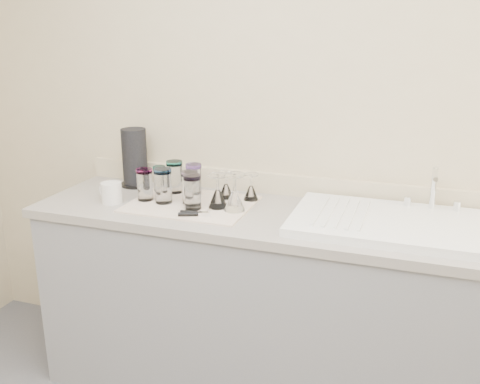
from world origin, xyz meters
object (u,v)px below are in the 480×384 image
at_px(goblet_back_left, 226,189).
at_px(white_mug, 111,193).
at_px(tumbler_teal, 160,178).
at_px(tumbler_magenta, 145,184).
at_px(tumbler_blue, 163,186).
at_px(can_opener, 195,214).
at_px(tumbler_cyan, 175,177).
at_px(goblet_front_left, 218,196).
at_px(tumbler_lavender, 190,187).
at_px(sink_unit, 395,223).
at_px(tumbler_purple, 194,179).
at_px(paper_towel_roll, 135,158).
at_px(goblet_back_right, 251,191).
at_px(goblet_front_right, 235,198).
at_px(tumbler_extra, 192,192).

bearing_deg(goblet_back_left, white_mug, -155.88).
xyz_separation_m(tumbler_teal, tumbler_magenta, (0.01, -0.16, 0.01)).
xyz_separation_m(tumbler_blue, can_opener, (0.21, -0.11, -0.07)).
xyz_separation_m(tumbler_cyan, goblet_front_left, (0.28, -0.14, -0.03)).
xyz_separation_m(tumbler_lavender, goblet_back_left, (0.12, 0.13, -0.03)).
height_order(sink_unit, can_opener, sink_unit).
bearing_deg(tumbler_cyan, goblet_back_left, -0.63).
height_order(tumbler_purple, paper_towel_roll, paper_towel_roll).
bearing_deg(tumbler_lavender, tumbler_blue, -166.67).
distance_m(tumbler_teal, tumbler_lavender, 0.26).
bearing_deg(can_opener, goblet_back_right, 61.30).
distance_m(sink_unit, tumbler_purple, 0.94).
bearing_deg(paper_towel_roll, goblet_back_right, -4.81).
bearing_deg(paper_towel_roll, goblet_back_left, -7.34).
distance_m(tumbler_blue, goblet_back_right, 0.40).
relative_size(tumbler_lavender, paper_towel_roll, 0.52).
bearing_deg(tumbler_teal, paper_towel_roll, 159.83).
bearing_deg(goblet_back_right, can_opener, -118.70).
relative_size(goblet_front_right, can_opener, 1.18).
height_order(tumbler_blue, goblet_front_left, tumbler_blue).
distance_m(goblet_back_right, goblet_front_right, 0.17).
height_order(tumbler_cyan, tumbler_blue, tumbler_blue).
relative_size(tumbler_purple, goblet_back_right, 1.21).
relative_size(tumbler_cyan, tumbler_lavender, 1.03).
xyz_separation_m(tumbler_purple, paper_towel_roll, (-0.35, 0.07, 0.06)).
xyz_separation_m(tumbler_extra, goblet_front_right, (0.18, 0.04, -0.02)).
bearing_deg(tumbler_extra, tumbler_teal, 142.98).
relative_size(sink_unit, goblet_front_left, 5.42).
bearing_deg(tumbler_purple, white_mug, -146.07).
distance_m(tumbler_purple, tumbler_blue, 0.18).
bearing_deg(goblet_back_right, tumbler_purple, -177.14).
relative_size(goblet_back_left, goblet_front_left, 0.83).
distance_m(sink_unit, tumbler_lavender, 0.90).
bearing_deg(tumbler_extra, sink_unit, 5.19).
bearing_deg(tumbler_blue, goblet_back_right, 25.23).
relative_size(goblet_front_right, white_mug, 1.17).
distance_m(tumbler_magenta, goblet_front_left, 0.36).
bearing_deg(tumbler_magenta, paper_towel_roll, 128.57).
xyz_separation_m(tumbler_teal, tumbler_blue, (0.10, -0.16, 0.02)).
xyz_separation_m(goblet_back_left, can_opener, (-0.04, -0.27, -0.03)).
xyz_separation_m(goblet_back_right, can_opener, (-0.16, -0.29, -0.03)).
relative_size(tumbler_magenta, tumbler_blue, 0.93).
relative_size(tumbler_lavender, goblet_front_left, 0.99).
bearing_deg(tumbler_extra, paper_towel_roll, 148.86).
distance_m(goblet_back_left, can_opener, 0.28).
bearing_deg(tumbler_extra, tumbler_magenta, 170.32).
height_order(tumbler_lavender, goblet_front_left, same).
bearing_deg(tumbler_cyan, white_mug, -134.86).
bearing_deg(goblet_back_left, tumbler_extra, -113.11).
xyz_separation_m(tumbler_blue, goblet_front_right, (0.34, 0.01, -0.03)).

